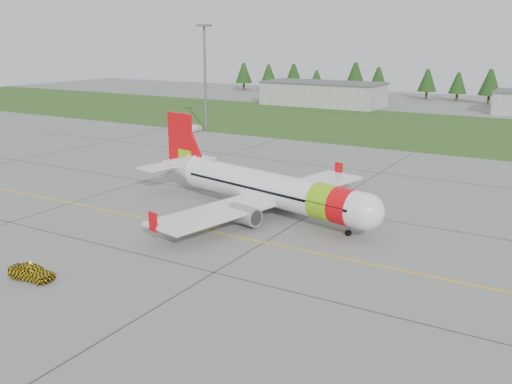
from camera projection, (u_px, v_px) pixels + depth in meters
The scene contains 9 objects.
ground at pixel (120, 250), 50.02m from camera, with size 320.00×320.00×0.00m, color gray.
aircraft at pixel (265, 188), 59.71m from camera, with size 30.71×28.80×9.41m.
follow_me_car at pixel (30, 256), 43.35m from camera, with size 1.53×1.29×3.80m, color #E0B90C.
service_van at pixel (194, 121), 112.28m from camera, with size 1.39×1.31×3.97m, color silver.
grass_strip at pixel (400, 127), 118.12m from camera, with size 320.00×50.00×0.03m, color #30561E.
taxi_guideline at pixel (177, 225), 56.66m from camera, with size 120.00×0.25×0.02m, color gold.
hangar_west at pixel (323, 94), 155.34m from camera, with size 32.00×14.00×6.00m, color #A8A8A3.
floodlight_mast at pixel (205, 80), 111.29m from camera, with size 0.50×0.50×20.00m, color slate.
treeline at pixel (459, 84), 163.33m from camera, with size 160.00×8.00×10.00m, color #1C3F14, non-canonical shape.
Camera 1 is at (34.16, -34.33, 18.00)m, focal length 40.00 mm.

